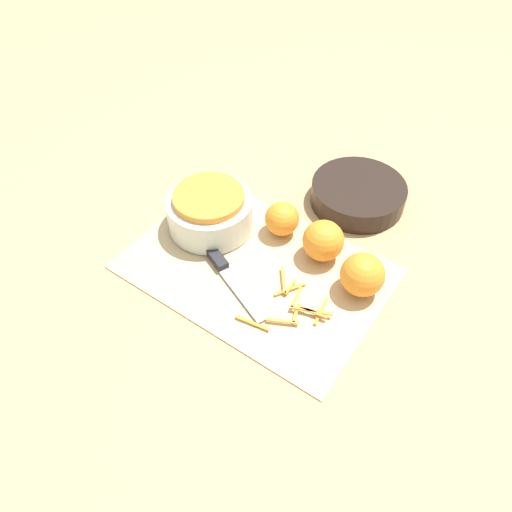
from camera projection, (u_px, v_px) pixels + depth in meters
The scene contains 9 objects.
ground_plane at pixel (256, 269), 0.92m from camera, with size 4.00×4.00×0.00m, color tan.
cutting_board at pixel (256, 268), 0.91m from camera, with size 0.46×0.32×0.01m.
bowl_speckled at pixel (210, 210), 0.96m from camera, with size 0.17×0.17×0.08m.
bowl_dark at pixel (358, 194), 1.02m from camera, with size 0.19×0.19×0.05m.
knife at pixel (217, 258), 0.92m from camera, with size 0.23×0.11×0.02m.
orange_left at pixel (323, 241), 0.90m from camera, with size 0.08×0.08×0.08m.
orange_right at pixel (363, 275), 0.85m from camera, with size 0.08×0.08×0.08m.
orange_back at pixel (282, 219), 0.95m from camera, with size 0.07×0.07×0.07m.
peel_pile at pixel (294, 304), 0.85m from camera, with size 0.13×0.14×0.01m.
Camera 1 is at (0.35, -0.49, 0.69)m, focal length 35.00 mm.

